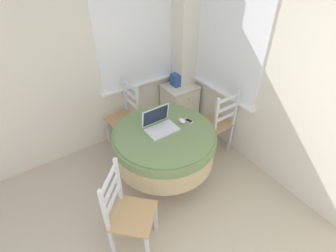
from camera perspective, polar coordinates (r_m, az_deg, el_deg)
corner_room_shell at (r=2.79m, az=2.59°, el=10.06°), size 4.28×4.65×2.55m
round_dining_table at (r=2.99m, az=-0.77°, el=-3.85°), size 1.16×1.16×0.76m
laptop at (r=2.90m, az=-1.82°, el=0.29°), size 0.35×0.27×0.24m
computer_mouse at (r=3.00m, az=3.05°, el=1.13°), size 0.06×0.10×0.05m
cell_phone at (r=3.04m, az=4.53°, el=1.15°), size 0.08×0.12×0.01m
dining_chair_near_back_window at (r=3.65m, az=-9.31°, el=1.86°), size 0.41×0.41×0.98m
dining_chair_near_right_window at (r=3.55m, az=10.60°, el=0.49°), size 0.40×0.40×0.98m
dining_chair_camera_near at (r=2.55m, az=-8.68°, el=-18.39°), size 0.55×0.55×0.98m
corner_cabinet at (r=4.12m, az=2.57°, el=4.67°), size 0.49×0.44×0.67m
storage_box at (r=3.94m, az=2.21°, el=10.15°), size 0.19×0.15×0.18m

